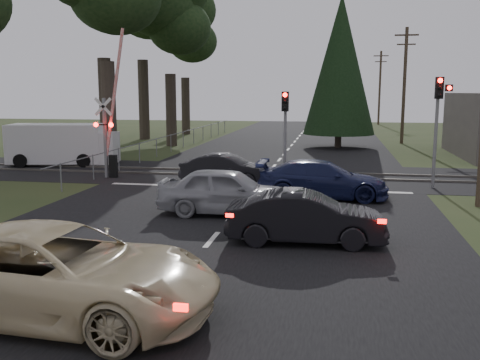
% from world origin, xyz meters
% --- Properties ---
extents(ground, '(120.00, 120.00, 0.00)m').
position_xyz_m(ground, '(0.00, 0.00, 0.00)').
color(ground, '#2C3A1A').
rests_on(ground, ground).
extents(road, '(14.00, 100.00, 0.01)m').
position_xyz_m(road, '(0.00, 10.00, 0.01)').
color(road, black).
rests_on(road, ground).
extents(rail_corridor, '(120.00, 8.00, 0.01)m').
position_xyz_m(rail_corridor, '(0.00, 12.00, 0.01)').
color(rail_corridor, black).
rests_on(rail_corridor, ground).
extents(stop_line, '(13.00, 0.35, 0.00)m').
position_xyz_m(stop_line, '(0.00, 8.20, 0.01)').
color(stop_line, silver).
rests_on(stop_line, ground).
extents(rail_near, '(120.00, 0.12, 0.10)m').
position_xyz_m(rail_near, '(0.00, 11.20, 0.05)').
color(rail_near, '#59544C').
rests_on(rail_near, ground).
extents(rail_far, '(120.00, 0.12, 0.10)m').
position_xyz_m(rail_far, '(0.00, 12.80, 0.05)').
color(rail_far, '#59544C').
rests_on(rail_far, ground).
extents(crossing_signal, '(1.62, 0.38, 6.96)m').
position_xyz_m(crossing_signal, '(-7.27, 9.79, 2.06)').
color(crossing_signal, slate).
rests_on(crossing_signal, ground).
extents(traffic_signal_right, '(0.68, 0.48, 4.70)m').
position_xyz_m(traffic_signal_right, '(7.55, 9.47, 3.31)').
color(traffic_signal_right, slate).
rests_on(traffic_signal_right, ground).
extents(traffic_signal_center, '(0.32, 0.48, 4.10)m').
position_xyz_m(traffic_signal_center, '(1.00, 10.68, 2.81)').
color(traffic_signal_center, slate).
rests_on(traffic_signal_center, ground).
extents(utility_pole_mid, '(1.80, 0.26, 9.00)m').
position_xyz_m(utility_pole_mid, '(8.50, 30.00, 4.73)').
color(utility_pole_mid, '#4C3D2D').
rests_on(utility_pole_mid, ground).
extents(utility_pole_far, '(1.80, 0.26, 9.00)m').
position_xyz_m(utility_pole_far, '(8.50, 55.00, 4.73)').
color(utility_pole_far, '#4C3D2D').
rests_on(utility_pole_far, ground).
extents(euc_tree_c, '(6.00, 6.00, 13.20)m').
position_xyz_m(euc_tree_c, '(-9.00, 25.00, 9.51)').
color(euc_tree_c, '#473D33').
rests_on(euc_tree_c, ground).
extents(euc_tree_e, '(6.00, 6.00, 13.20)m').
position_xyz_m(euc_tree_e, '(-11.00, 36.00, 9.51)').
color(euc_tree_e, '#473D33').
rests_on(euc_tree_e, ground).
extents(conifer_tree, '(5.20, 5.20, 11.00)m').
position_xyz_m(conifer_tree, '(3.50, 26.00, 5.99)').
color(conifer_tree, '#473D33').
rests_on(conifer_tree, ground).
extents(fence_left, '(0.10, 36.00, 1.20)m').
position_xyz_m(fence_left, '(-7.80, 22.50, 0.00)').
color(fence_left, slate).
rests_on(fence_left, ground).
extents(cream_coupe, '(6.17, 3.10, 1.67)m').
position_xyz_m(cream_coupe, '(-1.62, -5.49, 0.84)').
color(cream_coupe, beige).
rests_on(cream_coupe, ground).
extents(dark_hatchback, '(4.36, 1.69, 1.41)m').
position_xyz_m(dark_hatchback, '(2.59, 0.17, 0.71)').
color(dark_hatchback, black).
rests_on(dark_hatchback, ground).
extents(silver_car, '(4.69, 1.99, 1.58)m').
position_xyz_m(silver_car, '(-0.20, 3.18, 0.79)').
color(silver_car, gray).
rests_on(silver_car, ground).
extents(blue_sedan, '(5.04, 2.06, 1.46)m').
position_xyz_m(blue_sedan, '(2.87, 6.56, 0.73)').
color(blue_sedan, '#161C44').
rests_on(blue_sedan, ground).
extents(dark_car_far, '(4.15, 1.71, 1.34)m').
position_xyz_m(dark_car_far, '(-1.44, 9.00, 0.67)').
color(dark_car_far, black).
rests_on(dark_car_far, ground).
extents(white_van, '(6.18, 3.22, 2.30)m').
position_xyz_m(white_van, '(-11.62, 13.59, 1.17)').
color(white_van, silver).
rests_on(white_van, ground).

